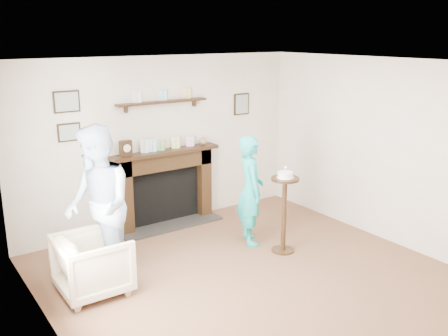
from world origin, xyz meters
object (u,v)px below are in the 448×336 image
(man, at_px, (103,280))
(woman, at_px, (250,241))
(pedestal_table, at_px, (284,200))
(armchair, at_px, (95,292))

(man, relative_size, woman, 1.23)
(man, distance_m, pedestal_table, 2.45)
(armchair, distance_m, pedestal_table, 2.58)
(man, bearing_deg, pedestal_table, 81.10)
(armchair, bearing_deg, woman, -86.81)
(woman, bearing_deg, armchair, 116.46)
(armchair, xyz_separation_m, woman, (2.28, 0.13, 0.00))
(armchair, height_order, man, man)
(armchair, xyz_separation_m, pedestal_table, (2.45, -0.37, 0.72))
(man, height_order, pedestal_table, pedestal_table)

